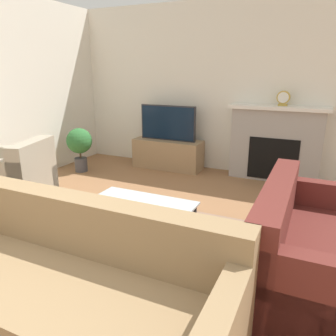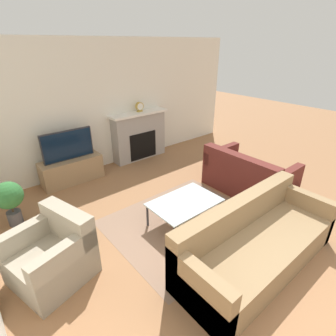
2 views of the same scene
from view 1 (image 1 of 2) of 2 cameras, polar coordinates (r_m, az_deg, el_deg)
wall_back at (r=5.56m, az=8.16°, el=13.50°), size 7.87×0.06×2.70m
area_rug at (r=3.36m, az=-5.37°, el=-12.75°), size 2.25×1.91×0.00m
fireplace at (r=5.26m, az=18.23°, el=4.35°), size 1.44×0.37×1.14m
tv_stand at (r=5.68m, az=-0.00°, el=2.47°), size 1.19×0.43×0.50m
tv at (r=5.57m, az=-0.02°, el=7.86°), size 0.98×0.06×0.59m
couch_sectional at (r=2.36m, az=-17.81°, el=-19.48°), size 2.31×0.88×0.82m
couch_loveseat at (r=2.85m, az=24.48°, el=-13.58°), size 0.96×1.54×0.82m
armchair_by_window at (r=4.59m, az=-24.95°, el=-1.97°), size 1.00×0.98×0.82m
coffee_table at (r=3.20m, az=-5.50°, el=-7.12°), size 1.05×0.71×0.39m
potted_plant at (r=5.62m, az=-15.16°, el=4.11°), size 0.42×0.42×0.73m
mantel_clock at (r=5.17m, az=19.45°, el=11.41°), size 0.19×0.07×0.22m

